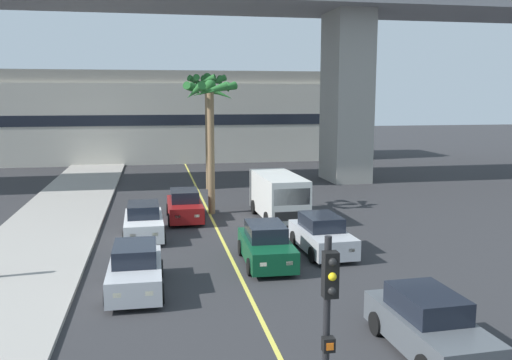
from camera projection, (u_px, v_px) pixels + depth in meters
lane_stripe_center at (218, 231)px, 26.42m from camera, size 0.14×56.00×0.01m
pier_building_backdrop at (182, 117)px, 55.33m from camera, size 36.67×8.04×8.80m
car_queue_front at (135, 270)px, 18.19m from camera, size 1.85×4.11×1.56m
car_queue_second at (266, 245)px, 21.15m from camera, size 1.93×4.15×1.56m
car_queue_third at (144, 222)px, 25.09m from camera, size 1.90×4.13×1.56m
car_queue_fourth at (322, 235)px, 22.69m from camera, size 1.95×4.16×1.56m
car_queue_fifth at (185, 206)px, 28.67m from camera, size 1.84×4.10×1.56m
car_queue_sixth at (428, 325)px, 13.80m from camera, size 1.95×4.16×1.56m
delivery_van at (278, 195)px, 28.68m from camera, size 2.27×5.30×2.36m
traffic_light_median_near at (328, 325)px, 9.00m from camera, size 0.24×0.37×4.20m
palm_tree_near_median at (207, 97)px, 37.20m from camera, size 2.77×2.84×7.96m
palm_tree_mid_median at (210, 106)px, 29.35m from camera, size 2.93×3.00×7.29m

